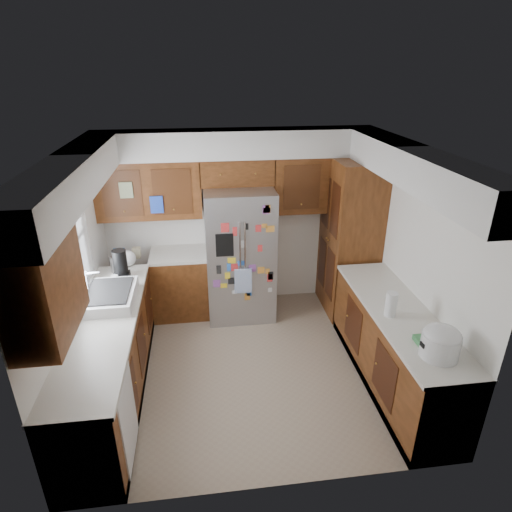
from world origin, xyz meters
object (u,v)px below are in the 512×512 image
at_px(fridge, 240,254).
at_px(rice_cooker, 441,341).
at_px(paper_towel, 391,304).
at_px(pantry, 350,238).

relative_size(fridge, rice_cooker, 5.32).
bearing_deg(rice_cooker, fridge, 121.61).
xyz_separation_m(fridge, paper_towel, (1.35, -1.76, 0.15)).
height_order(pantry, fridge, pantry).
relative_size(pantry, paper_towel, 8.37).
bearing_deg(pantry, rice_cooker, -90.01).
xyz_separation_m(pantry, rice_cooker, (-0.00, -2.38, -0.00)).
bearing_deg(fridge, rice_cooker, -58.39).
relative_size(pantry, rice_cooker, 6.35).
height_order(fridge, paper_towel, fridge).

